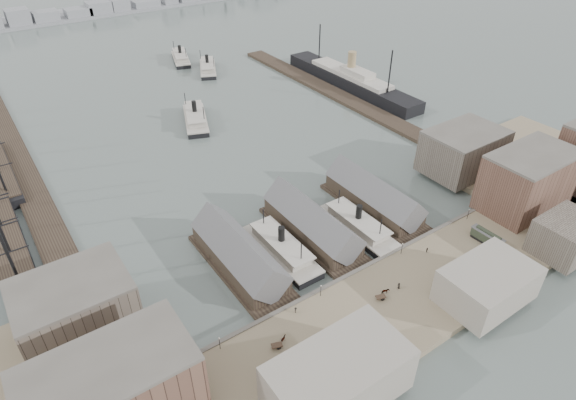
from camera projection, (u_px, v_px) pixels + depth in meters
ground at (346, 265)px, 140.61m from camera, size 900.00×900.00×0.00m
quay at (396, 305)px, 126.51m from camera, size 180.00×30.00×2.00m
seawall at (358, 272)px, 136.44m from camera, size 180.00×1.20×2.30m
east_land at (561, 179)px, 177.58m from camera, size 70.00×80.00×2.00m
west_wharf at (27, 182)px, 176.08m from camera, size 10.00×220.00×1.60m
east_wharf at (349, 101)px, 237.41m from camera, size 10.00×180.00×1.60m
ferry_shed_west at (239, 255)px, 137.26m from camera, size 14.00×42.00×12.60m
ferry_shed_center at (312, 223)px, 149.38m from camera, size 14.00×42.00×12.60m
ferry_shed_east at (374, 197)px, 161.51m from camera, size 14.00×42.00×12.60m
warehouse_west_front at (115, 396)px, 93.58m from camera, size 32.00×18.00×18.00m
warehouse_west_back at (76, 308)px, 115.01m from camera, size 26.00×20.00×14.00m
warehouse_east_front at (527, 181)px, 156.72m from camera, size 30.00×18.00×19.00m
warehouse_east_back at (463, 152)px, 177.05m from camera, size 28.00×20.00×15.00m
street_bldg_center at (487, 284)px, 124.30m from camera, size 24.00×16.00×10.00m
street_bldg_west at (338, 378)px, 100.41m from camera, size 30.00×16.00×12.00m
street_bldg_east at (567, 236)px, 139.66m from camera, size 18.00×14.00×11.00m
lamp_post_far_w at (219, 341)px, 112.20m from camera, size 0.44×0.44×3.92m
lamp_post_near_w at (321, 289)px, 126.19m from camera, size 0.44×0.44×3.92m
lamp_post_near_e at (402, 246)px, 140.18m from camera, size 0.44×0.44×3.92m
lamp_post_far_e at (469, 212)px, 154.17m from camera, size 0.44×0.44×3.92m
far_shore at (58, 15)px, 363.43m from camera, size 500.00×40.00×15.72m
ferry_docked_west at (282, 248)px, 142.91m from camera, size 9.18×30.60×10.93m
ferry_docked_east at (357, 225)px, 152.05m from camera, size 9.00×30.01×10.72m
ferry_open_near at (195, 118)px, 216.98m from camera, size 20.00×32.74×11.23m
ferry_open_mid at (208, 67)px, 272.16m from camera, size 19.57×29.31×10.13m
ferry_open_far at (181, 58)px, 286.28m from camera, size 16.58×29.61×10.13m
sailing_ship_near at (7, 242)px, 144.92m from camera, size 9.29×63.97×38.17m
ocean_steamer at (351, 79)px, 252.50m from camera, size 12.66×92.48×18.50m
tram at (487, 238)px, 144.63m from camera, size 2.94×10.52×3.72m
horse_cart_left at (282, 340)px, 114.71m from camera, size 4.86×2.85×1.66m
horse_cart_center at (384, 293)px, 127.42m from camera, size 5.03×2.62×1.68m
horse_cart_right at (460, 271)px, 134.38m from camera, size 4.76×2.56×1.49m
pedestrian_0 at (194, 386)px, 104.58m from camera, size 0.70×0.64×1.56m
pedestrian_1 at (281, 356)px, 110.92m from camera, size 0.87×0.99×1.69m
pedestrian_2 at (296, 310)px, 122.45m from camera, size 1.21×1.30×1.76m
pedestrian_3 at (369, 339)px, 115.02m from camera, size 1.00×0.79×1.59m
pedestrian_4 at (399, 286)px, 129.56m from camera, size 0.75×0.99×1.83m
pedestrian_5 at (433, 289)px, 128.59m from camera, size 0.78×0.69×1.76m
pedestrian_6 at (427, 250)px, 141.87m from camera, size 0.87×0.96×1.60m
pedestrian_7 at (468, 272)px, 133.94m from camera, size 1.01×1.23×1.66m
pedestrian_8 at (474, 235)px, 147.80m from camera, size 0.58×0.99×1.58m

